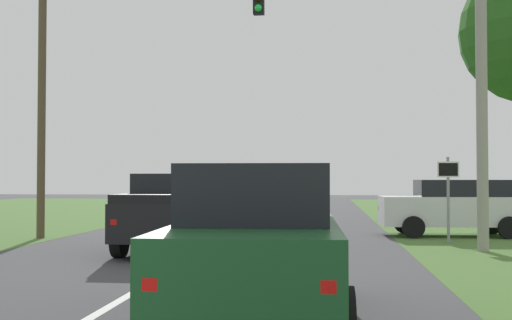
% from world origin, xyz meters
% --- Properties ---
extents(ground_plane, '(120.00, 120.00, 0.00)m').
position_xyz_m(ground_plane, '(0.00, 9.35, 0.00)').
color(ground_plane, '#424244').
extents(red_suv_near, '(2.28, 5.02, 1.97)m').
position_xyz_m(red_suv_near, '(2.19, 4.96, 1.03)').
color(red_suv_near, '#194C23').
rests_on(red_suv_near, ground_plane).
extents(pickup_truck_lead, '(2.30, 5.20, 1.92)m').
position_xyz_m(pickup_truck_lead, '(-0.65, 12.74, 0.98)').
color(pickup_truck_lead, black).
rests_on(pickup_truck_lead, ground_plane).
extents(traffic_light, '(7.51, 0.40, 8.25)m').
position_xyz_m(traffic_light, '(-3.73, 15.72, 5.41)').
color(traffic_light, brown).
rests_on(traffic_light, ground_plane).
extents(keep_moving_sign, '(0.60, 0.09, 2.41)m').
position_xyz_m(keep_moving_sign, '(6.42, 15.48, 1.55)').
color(keep_moving_sign, gray).
rests_on(keep_moving_sign, ground_plane).
extents(crossing_suv_far, '(4.60, 2.15, 1.77)m').
position_xyz_m(crossing_suv_far, '(7.06, 17.86, 0.94)').
color(crossing_suv_far, silver).
rests_on(crossing_suv_far, ground_plane).
extents(utility_pole_right, '(0.28, 0.28, 9.35)m').
position_xyz_m(utility_pole_right, '(6.90, 13.49, 4.68)').
color(utility_pole_right, '#9E998E').
rests_on(utility_pole_right, ground_plane).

